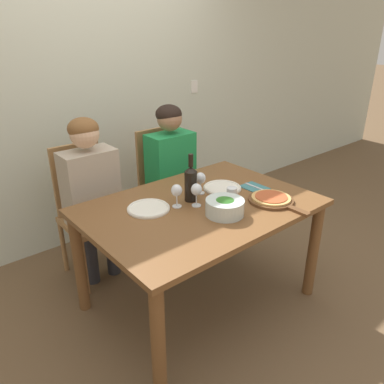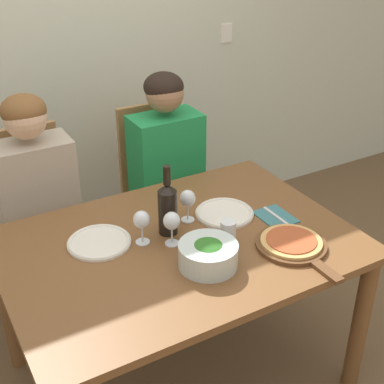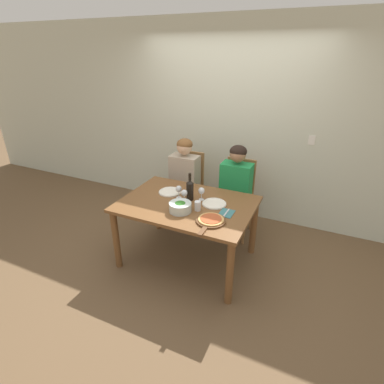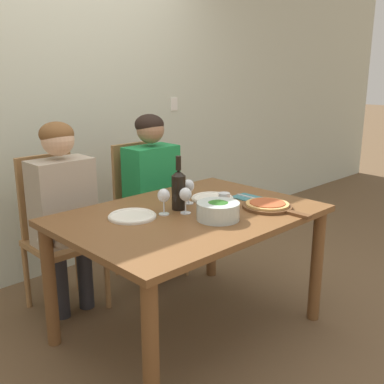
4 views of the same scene
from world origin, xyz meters
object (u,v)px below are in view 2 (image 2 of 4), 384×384
at_px(pizza_on_board, 293,244).
at_px(fork_on_napkin, 275,217).
at_px(chair_right, 159,187).
at_px(wine_glass_right, 188,200).
at_px(chair_left, 37,219).
at_px(person_man, 168,161).
at_px(wine_glass_left, 142,221).
at_px(broccoli_bowl, 208,255).
at_px(person_woman, 37,192).
at_px(wine_bottle, 168,207).
at_px(wine_glass_centre, 171,222).
at_px(water_tumbler, 228,232).
at_px(dinner_plate_left, 99,242).
at_px(dinner_plate_right, 224,213).

xyz_separation_m(pizza_on_board, fork_on_napkin, (0.09, 0.22, -0.01)).
relative_size(chair_right, fork_on_napkin, 5.65).
bearing_deg(chair_right, wine_glass_right, -106.44).
relative_size(chair_right, pizza_on_board, 2.34).
xyz_separation_m(chair_left, person_man, (0.72, -0.12, 0.21)).
distance_m(chair_left, wine_glass_right, 0.94).
bearing_deg(pizza_on_board, fork_on_napkin, 68.99).
bearing_deg(chair_left, wine_glass_left, -71.64).
distance_m(person_man, broccoli_bowl, 0.98).
height_order(person_woman, wine_glass_left, person_woman).
bearing_deg(wine_glass_right, fork_on_napkin, -26.15).
bearing_deg(wine_bottle, person_woman, 121.12).
bearing_deg(broccoli_bowl, fork_on_napkin, 19.19).
distance_m(wine_glass_right, wine_glass_centre, 0.20).
bearing_deg(water_tumbler, chair_left, 120.77).
bearing_deg(chair_right, person_woman, -170.71).
distance_m(wine_glass_left, wine_glass_right, 0.26).
distance_m(broccoli_bowl, wine_glass_centre, 0.22).
height_order(wine_bottle, wine_glass_left, wine_bottle).
distance_m(pizza_on_board, water_tumbler, 0.27).
xyz_separation_m(dinner_plate_left, dinner_plate_right, (0.58, -0.06, 0.00)).
height_order(chair_left, chair_right, same).
height_order(broccoli_bowl, pizza_on_board, broccoli_bowl).
xyz_separation_m(chair_right, water_tumbler, (-0.15, -0.95, 0.27)).
height_order(person_man, wine_glass_centre, person_man).
xyz_separation_m(dinner_plate_left, pizza_on_board, (0.68, -0.42, 0.01)).
xyz_separation_m(person_woman, fork_on_napkin, (0.86, -0.77, 0.01)).
height_order(wine_bottle, broccoli_bowl, wine_bottle).
xyz_separation_m(wine_bottle, pizza_on_board, (0.39, -0.36, -0.11)).
bearing_deg(chair_left, wine_glass_centre, -66.91).
bearing_deg(person_man, person_woman, 180.00).
relative_size(wine_bottle, fork_on_napkin, 1.75).
height_order(dinner_plate_left, wine_glass_right, wine_glass_right).
bearing_deg(broccoli_bowl, chair_right, 73.66).
bearing_deg(wine_glass_right, pizza_on_board, -55.95).
distance_m(chair_left, pizza_on_board, 1.38).
height_order(person_woman, fork_on_napkin, person_woman).
distance_m(person_man, fork_on_napkin, 0.79).
bearing_deg(person_man, dinner_plate_left, -137.01).
relative_size(person_man, dinner_plate_right, 4.70).
bearing_deg(pizza_on_board, wine_glass_centre, 147.13).
xyz_separation_m(wine_glass_right, wine_glass_centre, (-0.15, -0.13, 0.00)).
relative_size(pizza_on_board, wine_glass_centre, 2.87).
relative_size(person_man, wine_glass_right, 8.25).
bearing_deg(person_woman, person_man, 0.00).
distance_m(chair_left, person_man, 0.76).
distance_m(person_man, wine_glass_left, 0.81).
relative_size(chair_left, person_woman, 0.82).
bearing_deg(wine_glass_right, wine_glass_centre, -139.03).
bearing_deg(dinner_plate_right, person_man, 86.21).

